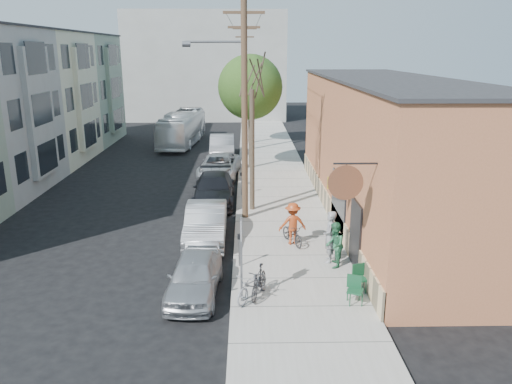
{
  "coord_description": "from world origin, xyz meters",
  "views": [
    {
      "loc": [
        2.52,
        -17.87,
        7.81
      ],
      "look_at": [
        2.96,
        4.23,
        1.5
      ],
      "focal_mm": 35.0,
      "sensor_mm": 36.0,
      "label": 1
    }
  ],
  "objects_px": {
    "utility_pole_near": "(243,106)",
    "parked_bike_a": "(259,281)",
    "tree_bare": "(252,151)",
    "parked_bike_b": "(253,285)",
    "parking_meter_far": "(242,180)",
    "patron_green": "(335,245)",
    "patron_grey": "(330,237)",
    "bus": "(182,128)",
    "cyclist": "(293,223)",
    "sign_post": "(241,252)",
    "car_3": "(219,166)",
    "parking_meter_near": "(239,245)",
    "tree_leafy_mid": "(250,87)",
    "car_1": "(206,223)",
    "car_2": "(214,189)",
    "car_4": "(222,147)",
    "tree_leafy_far": "(249,80)",
    "car_0": "(195,276)",
    "patio_chair_a": "(359,279)",
    "patio_chair_b": "(355,291)"
  },
  "relations": [
    {
      "from": "parked_bike_a",
      "to": "parking_meter_far",
      "type": "bearing_deg",
      "value": 109.97
    },
    {
      "from": "patron_grey",
      "to": "patron_green",
      "type": "bearing_deg",
      "value": 23.78
    },
    {
      "from": "patron_grey",
      "to": "car_4",
      "type": "xyz_separation_m",
      "value": [
        -4.9,
        19.54,
        -0.29
      ]
    },
    {
      "from": "cyclist",
      "to": "car_1",
      "type": "distance_m",
      "value": 3.68
    },
    {
      "from": "tree_leafy_mid",
      "to": "patron_grey",
      "type": "xyz_separation_m",
      "value": [
        2.8,
        -15.71,
        -4.34
      ]
    },
    {
      "from": "car_1",
      "to": "parked_bike_a",
      "type": "bearing_deg",
      "value": -69.29
    },
    {
      "from": "patron_green",
      "to": "bus",
      "type": "relative_size",
      "value": 0.17
    },
    {
      "from": "parking_meter_near",
      "to": "tree_leafy_mid",
      "type": "relative_size",
      "value": 0.17
    },
    {
      "from": "utility_pole_near",
      "to": "patio_chair_a",
      "type": "bearing_deg",
      "value": -63.61
    },
    {
      "from": "car_0",
      "to": "cyclist",
      "type": "bearing_deg",
      "value": 51.71
    },
    {
      "from": "patron_green",
      "to": "parked_bike_b",
      "type": "bearing_deg",
      "value": -40.7
    },
    {
      "from": "tree_bare",
      "to": "parked_bike_b",
      "type": "bearing_deg",
      "value": -90.63
    },
    {
      "from": "car_3",
      "to": "car_4",
      "type": "distance_m",
      "value": 5.83
    },
    {
      "from": "parking_meter_near",
      "to": "patio_chair_b",
      "type": "relative_size",
      "value": 1.41
    },
    {
      "from": "tree_bare",
      "to": "parked_bike_a",
      "type": "bearing_deg",
      "value": -89.39
    },
    {
      "from": "parking_meter_far",
      "to": "cyclist",
      "type": "height_order",
      "value": "cyclist"
    },
    {
      "from": "cyclist",
      "to": "car_3",
      "type": "distance_m",
      "value": 12.43
    },
    {
      "from": "tree_bare",
      "to": "cyclist",
      "type": "bearing_deg",
      "value": -71.24
    },
    {
      "from": "patron_grey",
      "to": "car_2",
      "type": "relative_size",
      "value": 0.38
    },
    {
      "from": "car_1",
      "to": "car_2",
      "type": "relative_size",
      "value": 0.92
    },
    {
      "from": "patron_grey",
      "to": "parked_bike_a",
      "type": "bearing_deg",
      "value": -34.94
    },
    {
      "from": "parking_meter_near",
      "to": "car_3",
      "type": "relative_size",
      "value": 0.24
    },
    {
      "from": "patron_grey",
      "to": "car_0",
      "type": "xyz_separation_m",
      "value": [
        -4.8,
        -2.27,
        -0.46
      ]
    },
    {
      "from": "parking_meter_near",
      "to": "tree_leafy_mid",
      "type": "distance_m",
      "value": 16.69
    },
    {
      "from": "tree_leafy_far",
      "to": "car_2",
      "type": "bearing_deg",
      "value": -96.75
    },
    {
      "from": "sign_post",
      "to": "bus",
      "type": "relative_size",
      "value": 0.28
    },
    {
      "from": "utility_pole_near",
      "to": "tree_leafy_mid",
      "type": "relative_size",
      "value": 1.34
    },
    {
      "from": "car_3",
      "to": "tree_leafy_far",
      "type": "bearing_deg",
      "value": 85.27
    },
    {
      "from": "parked_bike_b",
      "to": "car_3",
      "type": "relative_size",
      "value": 0.35
    },
    {
      "from": "cyclist",
      "to": "parking_meter_far",
      "type": "bearing_deg",
      "value": -81.36
    },
    {
      "from": "parked_bike_b",
      "to": "bus",
      "type": "height_order",
      "value": "bus"
    },
    {
      "from": "tree_bare",
      "to": "parked_bike_a",
      "type": "xyz_separation_m",
      "value": [
        0.1,
        -9.15,
        -2.45
      ]
    },
    {
      "from": "sign_post",
      "to": "car_3",
      "type": "xyz_separation_m",
      "value": [
        -1.55,
        16.74,
        -1.13
      ]
    },
    {
      "from": "car_3",
      "to": "bus",
      "type": "height_order",
      "value": "bus"
    },
    {
      "from": "utility_pole_near",
      "to": "parked_bike_a",
      "type": "xyz_separation_m",
      "value": [
        0.51,
        -7.93,
        -4.76
      ]
    },
    {
      "from": "tree_bare",
      "to": "bus",
      "type": "distance_m",
      "value": 19.67
    },
    {
      "from": "patron_green",
      "to": "car_4",
      "type": "height_order",
      "value": "patron_green"
    },
    {
      "from": "tree_leafy_mid",
      "to": "car_1",
      "type": "xyz_separation_m",
      "value": [
        -2.0,
        -13.12,
        -4.7
      ]
    },
    {
      "from": "parking_meter_far",
      "to": "tree_bare",
      "type": "relative_size",
      "value": 0.21
    },
    {
      "from": "utility_pole_near",
      "to": "car_3",
      "type": "distance_m",
      "value": 9.8
    },
    {
      "from": "parked_bike_b",
      "to": "cyclist",
      "type": "bearing_deg",
      "value": 101.33
    },
    {
      "from": "parking_meter_near",
      "to": "parking_meter_far",
      "type": "height_order",
      "value": "same"
    },
    {
      "from": "parking_meter_far",
      "to": "patron_green",
      "type": "distance_m",
      "value": 10.15
    },
    {
      "from": "sign_post",
      "to": "car_1",
      "type": "height_order",
      "value": "sign_post"
    },
    {
      "from": "cyclist",
      "to": "car_4",
      "type": "height_order",
      "value": "cyclist"
    },
    {
      "from": "utility_pole_near",
      "to": "patron_grey",
      "type": "xyz_separation_m",
      "value": [
        3.21,
        -5.26,
        -4.27
      ]
    },
    {
      "from": "tree_leafy_far",
      "to": "cyclist",
      "type": "bearing_deg",
      "value": -86.08
    },
    {
      "from": "tree_bare",
      "to": "patron_grey",
      "type": "bearing_deg",
      "value": -66.63
    },
    {
      "from": "patio_chair_b",
      "to": "car_3",
      "type": "bearing_deg",
      "value": 129.06
    },
    {
      "from": "patron_grey",
      "to": "bus",
      "type": "distance_m",
      "value": 26.64
    }
  ]
}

